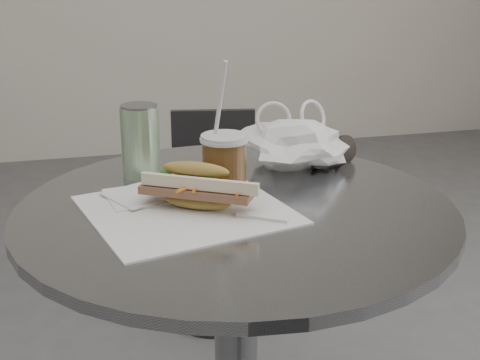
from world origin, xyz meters
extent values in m
cylinder|color=slate|center=(0.00, 0.20, 0.73)|extent=(0.76, 0.76, 0.02)
cylinder|color=#2C2C2E|center=(0.15, 1.08, 0.01)|extent=(0.31, 0.31, 0.02)
cylinder|color=#2C2C2E|center=(0.15, 1.08, 0.21)|extent=(0.05, 0.05, 0.41)
cylinder|color=#2C2C2E|center=(0.15, 1.08, 0.41)|extent=(0.35, 0.35, 0.02)
cube|color=#2C2C2E|center=(0.17, 1.24, 0.54)|extent=(0.27, 0.07, 0.24)
cube|color=white|center=(-0.09, 0.20, 0.74)|extent=(0.38, 0.37, 0.00)
ellipsoid|color=#A88A3F|center=(-0.07, 0.20, 0.76)|extent=(0.25, 0.19, 0.02)
cube|color=brown|center=(-0.07, 0.20, 0.78)|extent=(0.19, 0.15, 0.01)
ellipsoid|color=#A88A3F|center=(-0.07, 0.20, 0.80)|extent=(0.25, 0.19, 0.04)
cylinder|color=brown|center=(-0.01, 0.25, 0.79)|extent=(0.08, 0.08, 0.10)
cylinder|color=silver|center=(-0.01, 0.25, 0.85)|extent=(0.08, 0.08, 0.01)
cylinder|color=white|center=(-0.02, 0.25, 0.89)|extent=(0.03, 0.05, 0.19)
cylinder|color=black|center=(0.21, 0.36, 0.77)|extent=(0.06, 0.04, 0.06)
cylinder|color=black|center=(0.28, 0.39, 0.77)|extent=(0.06, 0.04, 0.06)
cube|color=black|center=(0.24, 0.38, 0.76)|extent=(0.02, 0.01, 0.01)
cube|color=white|center=(-0.15, 0.27, 0.74)|extent=(0.13, 0.13, 0.01)
cube|color=white|center=(-0.15, 0.27, 0.75)|extent=(0.14, 0.14, 0.00)
cylinder|color=#68A962|center=(-0.14, 0.40, 0.81)|extent=(0.07, 0.07, 0.14)
cylinder|color=slate|center=(-0.14, 0.40, 0.88)|extent=(0.07, 0.07, 0.00)
camera|label=1|loc=(-0.25, -0.84, 1.16)|focal=50.00mm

